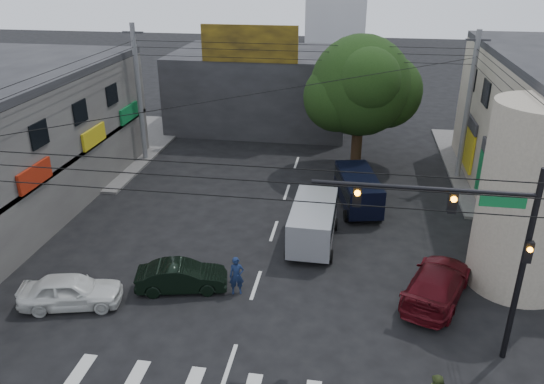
% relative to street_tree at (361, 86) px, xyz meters
% --- Properties ---
extents(ground, '(160.00, 160.00, 0.00)m').
position_rel_street_tree_xyz_m(ground, '(-4.00, -17.00, -5.47)').
color(ground, black).
rests_on(ground, ground).
extents(sidewalk_far_left, '(16.00, 16.00, 0.15)m').
position_rel_street_tree_xyz_m(sidewalk_far_left, '(-22.00, 1.00, -5.40)').
color(sidewalk_far_left, '#514F4C').
rests_on(sidewalk_far_left, ground).
extents(corner_column, '(4.00, 4.00, 8.00)m').
position_rel_street_tree_xyz_m(corner_column, '(7.00, -13.00, -1.47)').
color(corner_column, gray).
rests_on(corner_column, ground).
extents(building_far, '(14.00, 10.00, 6.00)m').
position_rel_street_tree_xyz_m(building_far, '(-8.00, 9.00, -2.47)').
color(building_far, '#232326').
rests_on(building_far, ground).
extents(billboard, '(7.00, 0.30, 2.60)m').
position_rel_street_tree_xyz_m(billboard, '(-8.00, 4.10, 1.83)').
color(billboard, olive).
rests_on(billboard, building_far).
extents(street_tree, '(6.40, 6.40, 8.70)m').
position_rel_street_tree_xyz_m(street_tree, '(0.00, 0.00, 0.00)').
color(street_tree, black).
rests_on(street_tree, ground).
extents(traffic_gantry, '(7.10, 0.35, 7.20)m').
position_rel_street_tree_xyz_m(traffic_gantry, '(3.82, -18.00, -0.64)').
color(traffic_gantry, black).
rests_on(traffic_gantry, ground).
extents(utility_pole_far_left, '(0.32, 0.32, 9.20)m').
position_rel_street_tree_xyz_m(utility_pole_far_left, '(-14.50, -1.00, -0.87)').
color(utility_pole_far_left, '#59595B').
rests_on(utility_pole_far_left, ground).
extents(utility_pole_far_right, '(0.32, 0.32, 9.20)m').
position_rel_street_tree_xyz_m(utility_pole_far_right, '(6.50, -1.00, -0.87)').
color(utility_pole_far_right, '#59595B').
rests_on(utility_pole_far_right, ground).
extents(dark_sedan, '(3.00, 4.40, 1.26)m').
position_rel_street_tree_xyz_m(dark_sedan, '(-7.04, -15.79, -4.84)').
color(dark_sedan, black).
rests_on(dark_sedan, ground).
extents(white_compact, '(3.49, 4.78, 1.37)m').
position_rel_street_tree_xyz_m(white_compact, '(-11.10, -17.59, -4.79)').
color(white_compact, silver).
rests_on(white_compact, ground).
extents(maroon_sedan, '(5.42, 6.42, 1.47)m').
position_rel_street_tree_xyz_m(maroon_sedan, '(3.55, -14.74, -4.74)').
color(maroon_sedan, '#4B0A11').
rests_on(maroon_sedan, ground).
extents(silver_minivan, '(4.88, 2.19, 2.07)m').
position_rel_street_tree_xyz_m(silver_minivan, '(-1.92, -10.95, -4.44)').
color(silver_minivan, '#93949A').
rests_on(silver_minivan, ground).
extents(navy_van, '(5.64, 3.88, 1.95)m').
position_rel_street_tree_xyz_m(navy_van, '(0.20, -6.44, -4.50)').
color(navy_van, black).
rests_on(navy_van, ground).
extents(traffic_officer, '(0.84, 0.74, 1.70)m').
position_rel_street_tree_xyz_m(traffic_officer, '(-4.68, -15.70, -4.62)').
color(traffic_officer, '#111E3D').
rests_on(traffic_officer, ground).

